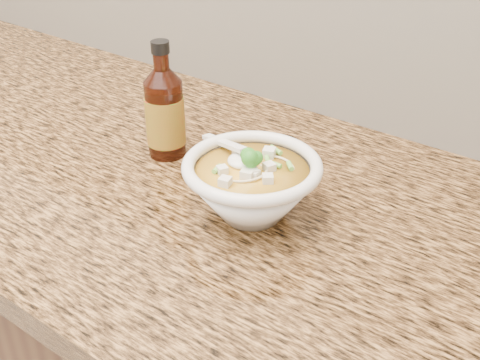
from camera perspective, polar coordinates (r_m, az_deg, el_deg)
The scene contains 4 objects.
cabinet at distance 1.36m, azimuth -11.88°, elevation -13.31°, with size 4.00×0.65×0.86m, color #321B0F.
counter_slab at distance 1.10m, azimuth -14.40°, elevation 3.67°, with size 4.00×0.68×0.04m, color #A06F3A.
soup_bowl at distance 0.81m, azimuth 1.11°, elevation -0.66°, with size 0.21×0.19×0.10m.
hot_sauce_bottle at distance 0.96m, azimuth -7.14°, elevation 6.26°, with size 0.08×0.08×0.19m.
Camera 1 is at (0.78, 1.08, 1.37)m, focal length 45.00 mm.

